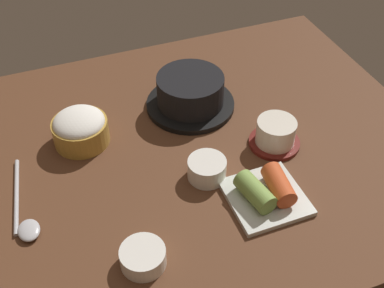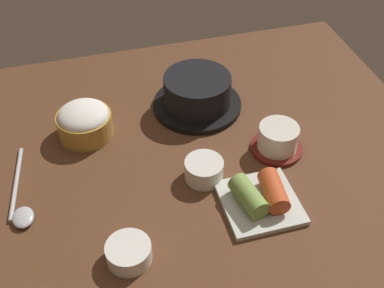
% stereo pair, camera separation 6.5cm
% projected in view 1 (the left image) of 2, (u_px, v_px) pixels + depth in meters
% --- Properties ---
extents(dining_table, '(1.00, 0.76, 0.02)m').
position_uv_depth(dining_table, '(179.00, 155.00, 0.96)').
color(dining_table, '#56331E').
rests_on(dining_table, ground).
extents(stone_pot, '(0.19, 0.19, 0.07)m').
position_uv_depth(stone_pot, '(190.00, 93.00, 1.02)').
color(stone_pot, black).
rests_on(stone_pot, dining_table).
extents(rice_bowl, '(0.11, 0.11, 0.07)m').
position_uv_depth(rice_bowl, '(80.00, 128.00, 0.95)').
color(rice_bowl, '#B78C38').
rests_on(rice_bowl, dining_table).
extents(tea_cup_with_saucer, '(0.10, 0.10, 0.06)m').
position_uv_depth(tea_cup_with_saucer, '(276.00, 134.00, 0.95)').
color(tea_cup_with_saucer, maroon).
rests_on(tea_cup_with_saucer, dining_table).
extents(banchan_cup_center, '(0.07, 0.07, 0.04)m').
position_uv_depth(banchan_cup_center, '(207.00, 169.00, 0.89)').
color(banchan_cup_center, white).
rests_on(banchan_cup_center, dining_table).
extents(kimchi_plate, '(0.13, 0.13, 0.05)m').
position_uv_depth(kimchi_plate, '(266.00, 192.00, 0.85)').
color(kimchi_plate, silver).
rests_on(kimchi_plate, dining_table).
extents(side_bowl_near, '(0.07, 0.07, 0.03)m').
position_uv_depth(side_bowl_near, '(143.00, 257.00, 0.75)').
color(side_bowl_near, white).
rests_on(side_bowl_near, dining_table).
extents(spoon, '(0.04, 0.20, 0.01)m').
position_uv_depth(spoon, '(24.00, 218.00, 0.82)').
color(spoon, '#B7B7BC').
rests_on(spoon, dining_table).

